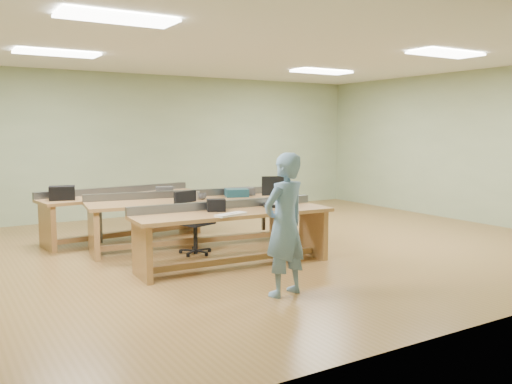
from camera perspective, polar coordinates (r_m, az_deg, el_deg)
floor at (r=8.49m, az=-0.41°, el=-5.89°), size 10.00×10.00×0.00m
ceiling at (r=8.37m, az=-0.43°, el=14.59°), size 10.00×10.00×0.00m
wall_back at (r=11.91m, az=-10.37°, el=4.87°), size 10.00×0.04×3.00m
wall_front at (r=5.28m, az=22.45°, el=2.46°), size 10.00×0.04×3.00m
wall_right at (r=11.68m, az=21.22°, el=4.50°), size 0.04×8.00×3.00m
fluor_panels at (r=8.37m, az=-0.43°, el=14.38°), size 6.20×3.50×0.03m
workbench_front at (r=7.27m, az=-2.40°, el=-3.57°), size 2.77×0.87×0.86m
workbench_mid at (r=8.56m, az=-6.63°, el=-2.00°), size 3.33×1.29×0.86m
workbench_back at (r=9.34m, az=-13.82°, el=-1.49°), size 2.79×1.05×0.86m
person at (r=5.97m, az=3.03°, el=-3.46°), size 0.65×0.50×1.59m
laptop_base at (r=7.68m, az=2.11°, el=-1.39°), size 0.44×0.40×0.04m
laptop_screen at (r=7.78m, az=1.91°, el=0.65°), size 0.34×0.15×0.28m
keyboard at (r=6.88m, az=-2.68°, el=-2.38°), size 0.48×0.28×0.03m
trackball_mouse at (r=7.54m, az=3.90°, el=-1.44°), size 0.17×0.19×0.07m
camera_bag at (r=7.24m, az=-4.22°, el=-1.40°), size 0.28×0.23×0.16m
task_chair at (r=8.11m, az=-6.63°, el=-4.10°), size 0.64×0.64×0.92m
parts_bin_teal at (r=8.81m, az=-2.04°, el=-0.08°), size 0.43×0.37×0.13m
parts_bin_grey at (r=9.00m, az=-1.73°, el=0.06°), size 0.49×0.35×0.12m
mug at (r=8.48m, az=-5.65°, el=-0.46°), size 0.16×0.16×0.10m
drinks_can at (r=8.51m, az=-6.15°, el=-0.34°), size 0.09×0.09×0.13m
storage_box_back at (r=8.91m, az=-19.74°, el=-0.10°), size 0.43×0.35×0.22m
tray_back at (r=9.39m, az=-9.61°, el=0.22°), size 0.34×0.30×0.12m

